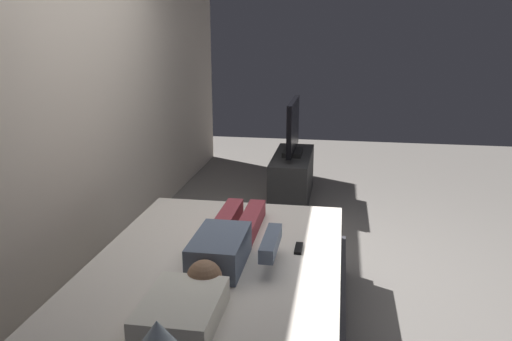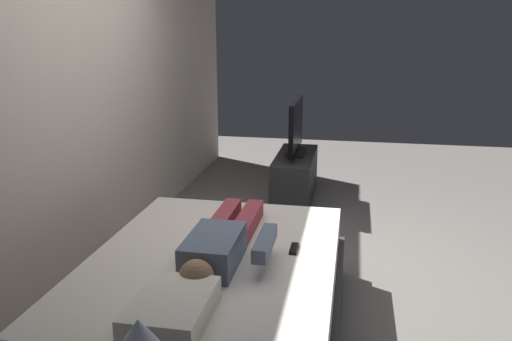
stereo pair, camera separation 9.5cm
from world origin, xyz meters
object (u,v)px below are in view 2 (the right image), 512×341
object	(u,v)px
pillow	(172,309)
tv	(296,129)
bed	(214,299)
person	(222,242)
tv_stand	(295,177)
remote	(294,249)

from	to	relation	value
pillow	tv	world-z (taller)	tv
bed	tv	bearing A→B (deg)	-3.68
pillow	tv	xyz separation A→B (m)	(3.40, -0.17, 0.18)
bed	person	bearing A→B (deg)	-60.54
pillow	tv_stand	world-z (taller)	pillow
bed	tv	xyz separation A→B (m)	(2.70, -0.17, 0.52)
bed	pillow	xyz separation A→B (m)	(-0.69, -0.00, 0.34)
tv	person	bearing A→B (deg)	177.37
person	remote	xyz separation A→B (m)	(0.15, -0.40, -0.07)
pillow	tv_stand	xyz separation A→B (m)	(3.40, -0.17, -0.35)
remote	pillow	bearing A→B (deg)	152.41
tv_stand	tv	size ratio (longest dim) A/B	1.25
remote	bed	bearing A→B (deg)	111.55
bed	tv_stand	bearing A→B (deg)	-3.68
bed	tv	distance (m)	2.76
tv	remote	bearing A→B (deg)	-173.62
bed	pillow	world-z (taller)	pillow
tv_stand	tv	xyz separation A→B (m)	(0.00, -0.00, 0.53)
remote	tv	size ratio (longest dim) A/B	0.17
pillow	tv	size ratio (longest dim) A/B	0.55
bed	tv_stand	size ratio (longest dim) A/B	1.84
remote	tv_stand	distance (m)	2.56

